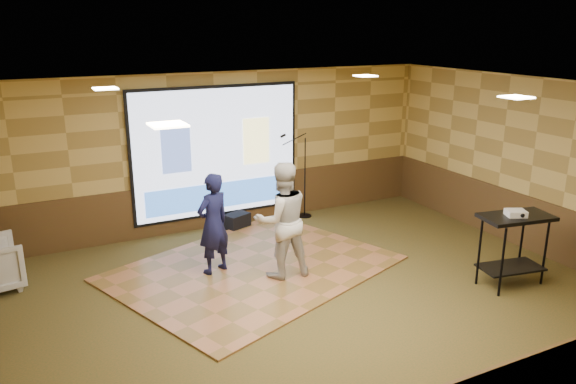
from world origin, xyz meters
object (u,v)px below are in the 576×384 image
projector (516,213)px  duffel_bag (237,221)px  player_left (213,224)px  dance_floor (254,268)px  av_table (514,234)px  mic_stand (302,194)px  player_right (282,220)px  projector_screen (217,153)px

projector → duffel_bag: size_ratio=0.59×
projector → player_left: bearing=172.1°
dance_floor → projector: size_ratio=15.41×
av_table → player_left: bearing=148.3°
mic_stand → duffel_bag: (-1.46, -0.02, -0.35)m
player_right → dance_floor: bearing=-52.2°
duffel_bag → player_right: bearing=-94.5°
player_right → mic_stand: player_right is taller
projector_screen → player_right: 2.67m
dance_floor → mic_stand: (1.94, 1.93, 0.48)m
player_right → mic_stand: size_ratio=1.03×
dance_floor → player_right: (0.29, -0.46, 0.93)m
projector_screen → dance_floor: bearing=-95.5°
av_table → projector: projector is taller
dance_floor → projector: (3.25, -2.29, 1.15)m
projector_screen → duffel_bag: (0.27, -0.24, -1.33)m
projector_screen → mic_stand: 2.00m
projector → player_right: bearing=172.6°
projector_screen → projector: bearing=-55.6°
player_left → av_table: 4.59m
player_left → player_right: player_right is taller
player_left → av_table: player_left is taller
duffel_bag → dance_floor: bearing=-104.1°
av_table → duffel_bag: 5.09m
dance_floor → duffel_bag: bearing=75.9°
projector_screen → dance_floor: size_ratio=0.79×
dance_floor → duffel_bag: 1.98m
player_right → duffel_bag: (0.19, 2.38, -0.80)m
player_right → projector: bearing=153.6°
mic_stand → duffel_bag: mic_stand is taller
projector_screen → duffel_bag: size_ratio=7.11×
av_table → duffel_bag: bearing=123.9°
player_left → duffel_bag: 2.20m
dance_floor → mic_stand: 2.77m
dance_floor → player_left: (-0.61, 0.14, 0.83)m
player_right → av_table: bearing=154.2°
projector_screen → dance_floor: (-0.21, -2.15, -1.46)m
dance_floor → player_left: bearing=167.2°
projector → duffel_bag: bearing=147.7°
av_table → projector_screen: bearing=124.9°
projector_screen → av_table: size_ratio=2.97×
dance_floor → player_left: 1.04m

